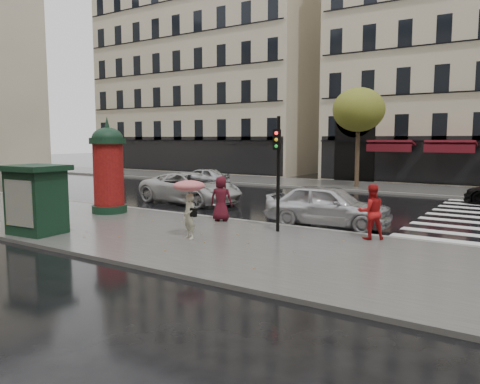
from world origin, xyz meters
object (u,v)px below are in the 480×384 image
Objects in this scene: woman_red at (371,212)px; newsstand at (36,199)px; traffic_light at (278,162)px; car_far_silver at (202,177)px; morris_column at (108,167)px; man_burgundy at (221,199)px; car_white at (191,188)px; car_silver at (328,205)px; woman_umbrella at (189,199)px.

newsstand reaches higher than woman_red.
car_far_silver is at bearing 136.89° from traffic_light.
traffic_light is at bearing -24.40° from woman_red.
newsstand is at bearing 12.29° from car_far_silver.
morris_column is 1.07× the size of car_far_silver.
woman_red is 3.47m from traffic_light.
man_burgundy is 6.13m from car_white.
newsstand is 0.41× the size of car_white.
man_burgundy is at bearing 10.25° from morris_column.
woman_red reaches higher than car_white.
newsstand reaches higher than car_silver.
car_far_silver is at bearing -69.72° from man_burgundy.
traffic_light is 8.22m from newsstand.
car_far_silver is at bearing 50.97° from car_silver.
car_white is at bearing 71.46° from car_silver.
traffic_light is 1.02× the size of car_far_silver.
woman_umbrella reaches higher than woman_red.
woman_red is at bearing 28.87° from newsstand.
car_far_silver is (-5.65, 16.21, -0.65)m from newsstand.
car_silver is at bearing 71.85° from traffic_light.
woman_umbrella is 0.50× the size of car_far_silver.
car_silver is at bearing 44.08° from newsstand.
traffic_light is (2.86, -0.67, 1.52)m from man_burgundy.
woman_red reaches higher than car_far_silver.
car_silver is at bearing -98.53° from car_white.
man_burgundy is 14.34m from car_far_silver.
car_white is at bearing -60.34° from man_burgundy.
man_burgundy is (-5.92, 0.06, -0.00)m from woman_red.
man_burgundy is 6.59m from newsstand.
man_burgundy reaches higher than car_far_silver.
newsstand is at bearing -168.57° from car_white.
man_burgundy is at bearing 108.24° from woman_umbrella.
newsstand is (1.53, -4.44, -0.79)m from morris_column.
woman_red is 0.45× the size of car_far_silver.
woman_red is 0.45× the size of traffic_light.
newsstand is at bearing -155.43° from woman_umbrella.
car_far_silver is at bearing 109.30° from morris_column.
morris_column is 0.73× the size of car_white.
morris_column reaches higher than woman_umbrella.
morris_column reaches higher than car_white.
newsstand reaches higher than woman_umbrella.
man_burgundy is (-1.05, 3.20, -0.41)m from woman_umbrella.
newsstand is 0.60× the size of car_far_silver.
morris_column is 0.88× the size of car_silver.
man_burgundy is at bearing 111.64° from car_silver.
car_silver is (0.81, 2.47, -1.71)m from traffic_light.
morris_column is 9.47m from car_silver.
car_white is 8.35m from car_far_silver.
car_far_silver is (-9.41, 10.81, -0.33)m from man_burgundy.
morris_column is 1.05× the size of traffic_light.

